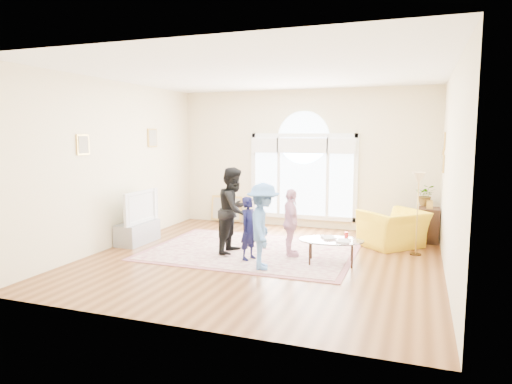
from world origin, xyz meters
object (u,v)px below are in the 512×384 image
(coffee_table, at_px, (331,241))
(armchair, at_px, (393,229))
(area_rug, at_px, (252,250))
(tv_console, at_px, (138,233))
(television, at_px, (137,207))

(coffee_table, distance_m, armchair, 1.82)
(coffee_table, bearing_deg, area_rug, 158.12)
(coffee_table, bearing_deg, tv_console, 168.27)
(tv_console, xyz_separation_m, coffee_table, (3.96, -0.18, 0.19))
(area_rug, xyz_separation_m, coffee_table, (1.56, -0.36, 0.39))
(television, bearing_deg, armchair, 15.92)
(area_rug, bearing_deg, armchair, 26.10)
(tv_console, relative_size, television, 0.89)
(television, distance_m, armchair, 5.08)
(television, height_order, armchair, television)
(armchair, bearing_deg, area_rug, -20.12)
(tv_console, distance_m, television, 0.53)
(coffee_table, xyz_separation_m, armchair, (0.92, 1.57, -0.04))
(coffee_table, height_order, armchair, armchair)
(coffee_table, relative_size, armchair, 1.08)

